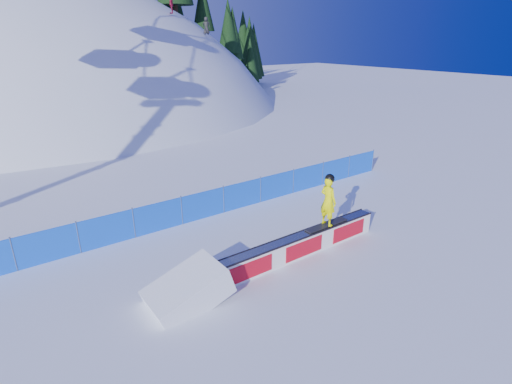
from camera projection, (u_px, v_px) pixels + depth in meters
ground at (268, 263)px, 13.62m from camera, size 160.00×160.00×0.00m
snow_hill at (70, 245)px, 51.82m from camera, size 64.00×64.00×64.00m
treeline at (214, 10)px, 51.52m from camera, size 22.68×10.66×21.33m
safety_fence at (203, 205)px, 16.79m from camera, size 22.05×0.05×1.30m
rail_box at (300, 246)px, 13.93m from camera, size 6.97×0.51×0.84m
snow_ramp at (189, 301)px, 11.68m from camera, size 2.42×1.52×1.51m
snowboarder at (328, 201)px, 14.12m from camera, size 1.88×0.68×1.96m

